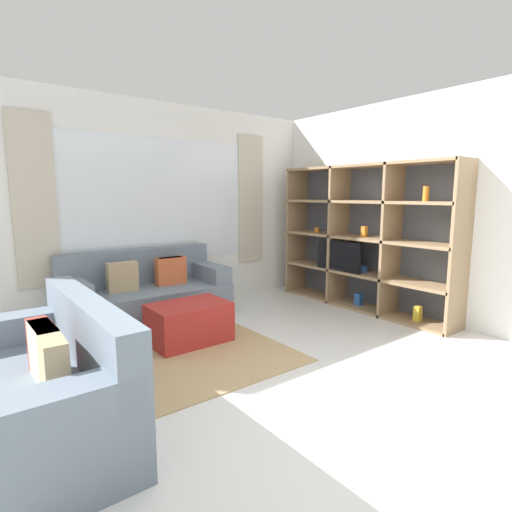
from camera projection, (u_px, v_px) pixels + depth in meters
ground_plane at (358, 409)px, 2.87m from camera, size 16.00×16.00×0.00m
wall_back at (159, 207)px, 5.24m from camera, size 5.89×0.11×2.70m
wall_right at (377, 208)px, 5.37m from camera, size 0.07×4.46×2.70m
area_rug at (142, 363)px, 3.63m from camera, size 2.63×1.88×0.01m
shelving_unit at (365, 239)px, 5.31m from camera, size 0.44×2.59×1.91m
couch_main at (147, 295)px, 4.81m from camera, size 1.90×0.83×0.86m
couch_side at (47, 387)px, 2.51m from camera, size 0.83×1.71×0.86m
ottoman at (189, 323)px, 4.12m from camera, size 0.79×0.52×0.42m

